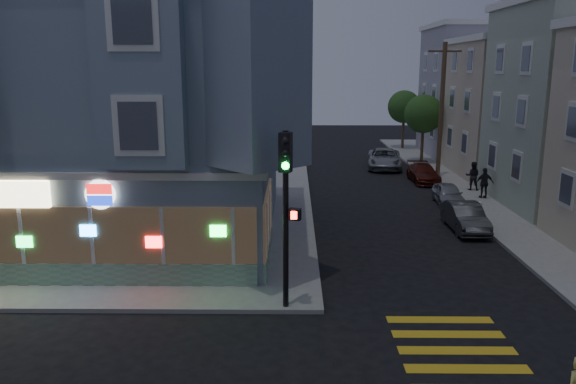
{
  "coord_description": "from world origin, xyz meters",
  "views": [
    {
      "loc": [
        2.05,
        -14.24,
        7.55
      ],
      "look_at": [
        1.83,
        6.57,
        2.89
      ],
      "focal_mm": 35.0,
      "sensor_mm": 36.0,
      "label": 1
    }
  ],
  "objects_px": {
    "street_tree_near": "(424,114)",
    "fire_hydrant": "(479,209)",
    "parked_car_d": "(384,159)",
    "pedestrian_a": "(473,176)",
    "parked_car_a": "(448,194)",
    "utility_pole": "(441,108)",
    "street_tree_far": "(404,107)",
    "traffic_signal": "(286,191)",
    "pedestrian_b": "(484,183)",
    "parked_car_c": "(423,173)",
    "parked_car_b": "(465,217)"
  },
  "relations": [
    {
      "from": "parked_car_a",
      "to": "parked_car_d",
      "type": "xyz_separation_m",
      "value": [
        -1.78,
        11.38,
        0.16
      ]
    },
    {
      "from": "pedestrian_a",
      "to": "parked_car_a",
      "type": "relative_size",
      "value": 0.51
    },
    {
      "from": "street_tree_far",
      "to": "parked_car_d",
      "type": "xyz_separation_m",
      "value": [
        -3.28,
        -10.14,
        -3.19
      ]
    },
    {
      "from": "pedestrian_a",
      "to": "pedestrian_b",
      "type": "xyz_separation_m",
      "value": [
        0.0,
        -2.18,
        0.0
      ]
    },
    {
      "from": "parked_car_a",
      "to": "parked_car_b",
      "type": "bearing_deg",
      "value": -93.97
    },
    {
      "from": "parked_car_d",
      "to": "traffic_signal",
      "type": "bearing_deg",
      "value": -98.3
    },
    {
      "from": "parked_car_b",
      "to": "parked_car_a",
      "type": "bearing_deg",
      "value": 83.36
    },
    {
      "from": "parked_car_b",
      "to": "street_tree_far",
      "type": "bearing_deg",
      "value": 85.42
    },
    {
      "from": "street_tree_far",
      "to": "parked_car_d",
      "type": "bearing_deg",
      "value": -107.94
    },
    {
      "from": "parked_car_b",
      "to": "traffic_signal",
      "type": "relative_size",
      "value": 0.71
    },
    {
      "from": "utility_pole",
      "to": "street_tree_near",
      "type": "xyz_separation_m",
      "value": [
        0.2,
        6.0,
        -0.86
      ]
    },
    {
      "from": "pedestrian_a",
      "to": "parked_car_a",
      "type": "height_order",
      "value": "pedestrian_a"
    },
    {
      "from": "utility_pole",
      "to": "street_tree_near",
      "type": "height_order",
      "value": "utility_pole"
    },
    {
      "from": "parked_car_d",
      "to": "fire_hydrant",
      "type": "bearing_deg",
      "value": -73.77
    },
    {
      "from": "utility_pole",
      "to": "parked_car_b",
      "type": "distance_m",
      "value": 13.51
    },
    {
      "from": "parked_car_c",
      "to": "parked_car_d",
      "type": "distance_m",
      "value": 5.5
    },
    {
      "from": "street_tree_near",
      "to": "pedestrian_b",
      "type": "bearing_deg",
      "value": -86.37
    },
    {
      "from": "street_tree_far",
      "to": "parked_car_a",
      "type": "height_order",
      "value": "street_tree_far"
    },
    {
      "from": "utility_pole",
      "to": "traffic_signal",
      "type": "height_order",
      "value": "utility_pole"
    },
    {
      "from": "traffic_signal",
      "to": "fire_hydrant",
      "type": "height_order",
      "value": "traffic_signal"
    },
    {
      "from": "street_tree_near",
      "to": "pedestrian_b",
      "type": "xyz_separation_m",
      "value": [
        0.8,
        -12.61,
        -2.91
      ]
    },
    {
      "from": "pedestrian_a",
      "to": "parked_car_d",
      "type": "height_order",
      "value": "pedestrian_a"
    },
    {
      "from": "parked_car_a",
      "to": "street_tree_near",
      "type": "bearing_deg",
      "value": 86.24
    },
    {
      "from": "parked_car_a",
      "to": "traffic_signal",
      "type": "distance_m",
      "value": 17.17
    },
    {
      "from": "pedestrian_a",
      "to": "traffic_signal",
      "type": "relative_size",
      "value": 0.31
    },
    {
      "from": "utility_pole",
      "to": "street_tree_far",
      "type": "height_order",
      "value": "utility_pole"
    },
    {
      "from": "utility_pole",
      "to": "parked_car_d",
      "type": "relative_size",
      "value": 1.69
    },
    {
      "from": "street_tree_near",
      "to": "fire_hydrant",
      "type": "distance_m",
      "value": 17.37
    },
    {
      "from": "pedestrian_b",
      "to": "parked_car_a",
      "type": "xyz_separation_m",
      "value": [
        -2.3,
        -0.91,
        -0.44
      ]
    },
    {
      "from": "parked_car_c",
      "to": "traffic_signal",
      "type": "relative_size",
      "value": 0.73
    },
    {
      "from": "traffic_signal",
      "to": "fire_hydrant",
      "type": "bearing_deg",
      "value": 64.4
    },
    {
      "from": "parked_car_c",
      "to": "fire_hydrant",
      "type": "bearing_deg",
      "value": -87.07
    },
    {
      "from": "parked_car_d",
      "to": "fire_hydrant",
      "type": "height_order",
      "value": "parked_car_d"
    },
    {
      "from": "parked_car_a",
      "to": "parked_car_b",
      "type": "distance_m",
      "value": 5.23
    },
    {
      "from": "parked_car_c",
      "to": "traffic_signal",
      "type": "height_order",
      "value": "traffic_signal"
    },
    {
      "from": "street_tree_far",
      "to": "traffic_signal",
      "type": "height_order",
      "value": "traffic_signal"
    },
    {
      "from": "street_tree_near",
      "to": "parked_car_c",
      "type": "bearing_deg",
      "value": -101.55
    },
    {
      "from": "utility_pole",
      "to": "parked_car_b",
      "type": "height_order",
      "value": "utility_pole"
    },
    {
      "from": "utility_pole",
      "to": "fire_hydrant",
      "type": "height_order",
      "value": "utility_pole"
    },
    {
      "from": "pedestrian_b",
      "to": "parked_car_b",
      "type": "relative_size",
      "value": 0.44
    },
    {
      "from": "street_tree_near",
      "to": "parked_car_a",
      "type": "relative_size",
      "value": 1.55
    },
    {
      "from": "street_tree_near",
      "to": "fire_hydrant",
      "type": "height_order",
      "value": "street_tree_near"
    },
    {
      "from": "parked_car_a",
      "to": "fire_hydrant",
      "type": "xyz_separation_m",
      "value": [
        0.6,
        -3.5,
        0.02
      ]
    },
    {
      "from": "street_tree_near",
      "to": "pedestrian_a",
      "type": "bearing_deg",
      "value": -85.61
    },
    {
      "from": "pedestrian_a",
      "to": "traffic_signal",
      "type": "xyz_separation_m",
      "value": [
        -11.18,
        -17.42,
        2.89
      ]
    },
    {
      "from": "utility_pole",
      "to": "pedestrian_b",
      "type": "bearing_deg",
      "value": -81.39
    },
    {
      "from": "street_tree_far",
      "to": "parked_car_c",
      "type": "bearing_deg",
      "value": -95.58
    },
    {
      "from": "street_tree_near",
      "to": "pedestrian_a",
      "type": "relative_size",
      "value": 3.04
    },
    {
      "from": "street_tree_near",
      "to": "parked_car_b",
      "type": "bearing_deg",
      "value": -96.39
    },
    {
      "from": "parked_car_d",
      "to": "fire_hydrant",
      "type": "xyz_separation_m",
      "value": [
        2.38,
        -14.89,
        -0.14
      ]
    }
  ]
}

